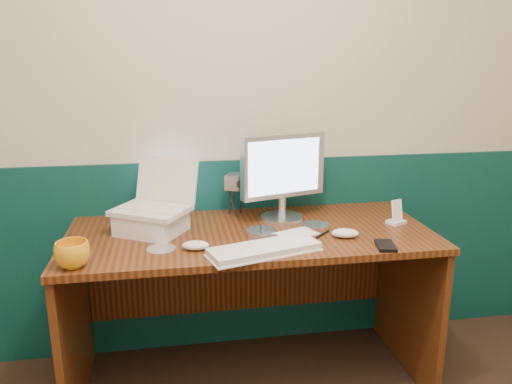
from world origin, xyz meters
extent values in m
cube|color=#C0B5A2|center=(0.00, 1.75, 1.25)|extent=(3.50, 0.04, 2.50)
cube|color=#062E25|center=(0.00, 1.74, 0.50)|extent=(3.48, 0.02, 1.00)
cube|color=#391A0A|center=(0.04, 1.38, 0.38)|extent=(1.60, 0.70, 0.75)
cube|color=silver|center=(-0.38, 1.44, 0.80)|extent=(0.34, 0.32, 0.09)
cube|color=white|center=(0.06, 1.12, 0.76)|extent=(0.46, 0.26, 0.03)
ellipsoid|color=white|center=(0.43, 1.24, 0.77)|extent=(0.13, 0.09, 0.04)
ellipsoid|color=white|center=(-0.21, 1.20, 0.77)|extent=(0.12, 0.08, 0.04)
imported|color=orange|center=(-0.66, 1.10, 0.80)|extent=(0.15, 0.15, 0.10)
cylinder|color=#B3BDC4|center=(0.08, 1.32, 0.76)|extent=(0.12, 0.12, 0.03)
cylinder|color=silver|center=(-0.34, 1.23, 0.75)|extent=(0.12, 0.12, 0.00)
cylinder|color=silver|center=(0.35, 1.43, 0.75)|extent=(0.12, 0.12, 0.00)
cylinder|color=black|center=(0.33, 1.27, 0.75)|extent=(0.12, 0.12, 0.01)
cube|color=white|center=(0.24, 1.31, 0.75)|extent=(0.20, 0.16, 0.00)
cube|color=white|center=(0.73, 1.37, 0.76)|extent=(0.10, 0.09, 0.02)
cube|color=white|center=(0.73, 1.37, 0.81)|extent=(0.06, 0.05, 0.10)
cube|color=black|center=(0.55, 1.10, 0.76)|extent=(0.10, 0.13, 0.01)
camera|label=1|loc=(-0.28, -0.68, 1.49)|focal=35.00mm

